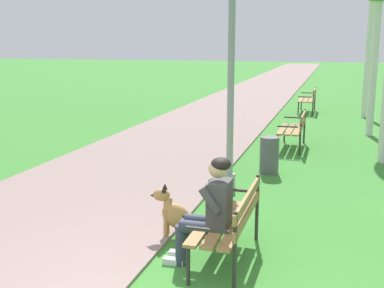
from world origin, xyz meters
name	(u,v)px	position (x,y,z in m)	size (l,w,h in m)	color
paved_path	(267,86)	(-2.24, 24.00, 0.02)	(3.71, 60.00, 0.04)	gray
park_bench_near	(231,218)	(0.48, 1.55, 0.51)	(0.55, 1.50, 0.85)	olive
park_bench_mid	(295,127)	(0.64, 7.85, 0.51)	(0.55, 1.50, 0.85)	olive
park_bench_far	(309,98)	(0.61, 14.00, 0.51)	(0.55, 1.50, 0.85)	olive
person_seated_on_near_bench	(210,207)	(0.27, 1.37, 0.68)	(0.74, 0.49, 1.25)	#33384C
dog_shepherd	(180,218)	(-0.29, 2.03, 0.26)	(0.83, 0.36, 0.71)	#B27F47
lamp_post_near	(231,67)	(-0.11, 4.15, 2.06)	(0.24, 0.24, 3.98)	gray
litter_bin	(269,155)	(0.37, 5.49, 0.35)	(0.36, 0.36, 0.70)	#515156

